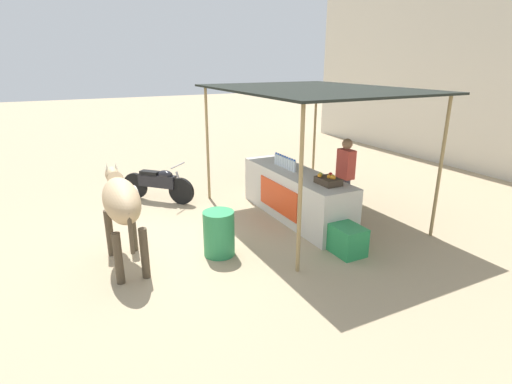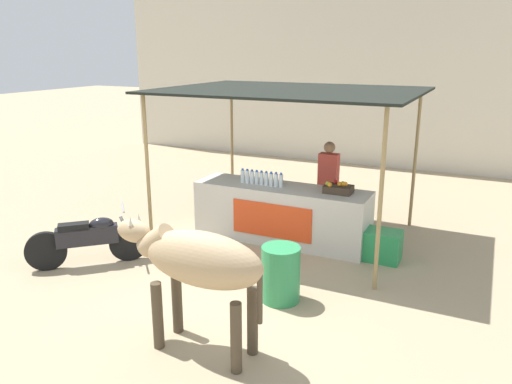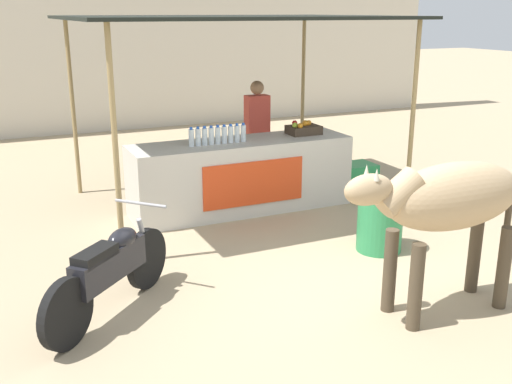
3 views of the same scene
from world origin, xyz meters
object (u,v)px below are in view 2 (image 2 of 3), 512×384
object	(u,v)px
water_barrel	(281,274)
vendor_behind_counter	(328,186)
stall_counter	(281,214)
cow	(198,262)
motorcycle_parked	(89,238)
fruit_crate	(339,188)
cooler_box	(381,245)

from	to	relation	value
water_barrel	vendor_behind_counter	bearing A→B (deg)	95.46
stall_counter	cow	xyz separation A→B (m)	(0.48, -3.39, 0.55)
vendor_behind_counter	cow	xyz separation A→B (m)	(-0.10, -4.14, 0.18)
motorcycle_parked	cow	bearing A→B (deg)	-23.45
fruit_crate	water_barrel	xyz separation A→B (m)	(-0.13, -2.04, -0.66)
stall_counter	motorcycle_parked	bearing A→B (deg)	-134.95
stall_counter	vendor_behind_counter	bearing A→B (deg)	52.43
water_barrel	fruit_crate	bearing A→B (deg)	86.27
water_barrel	stall_counter	bearing A→B (deg)	112.94
water_barrel	motorcycle_parked	size ratio (longest dim) A/B	0.55
vendor_behind_counter	motorcycle_parked	distance (m)	4.10
fruit_crate	motorcycle_parked	xyz separation A→B (m)	(-3.19, -2.28, -0.61)
cow	cooler_box	bearing A→B (deg)	69.01
stall_counter	cooler_box	xyz separation A→B (m)	(1.75, -0.10, -0.24)
water_barrel	motorcycle_parked	distance (m)	3.07
cooler_box	water_barrel	xyz separation A→B (m)	(-0.90, -1.89, 0.13)
stall_counter	cooler_box	bearing A→B (deg)	-3.19
motorcycle_parked	stall_counter	bearing A→B (deg)	45.05
fruit_crate	motorcycle_parked	size ratio (longest dim) A/B	0.32
fruit_crate	cow	bearing A→B (deg)	-98.13
stall_counter	vendor_behind_counter	size ratio (longest dim) A/B	1.82
stall_counter	vendor_behind_counter	world-z (taller)	vendor_behind_counter
cooler_box	fruit_crate	bearing A→B (deg)	168.75
cow	motorcycle_parked	bearing A→B (deg)	156.55
stall_counter	motorcycle_parked	distance (m)	3.14
cooler_box	stall_counter	bearing A→B (deg)	176.81
cooler_box	water_barrel	distance (m)	2.10
stall_counter	vendor_behind_counter	distance (m)	1.02
vendor_behind_counter	motorcycle_parked	bearing A→B (deg)	-133.23
fruit_crate	cooler_box	world-z (taller)	fruit_crate
motorcycle_parked	vendor_behind_counter	bearing A→B (deg)	46.77
vendor_behind_counter	fruit_crate	bearing A→B (deg)	-60.46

